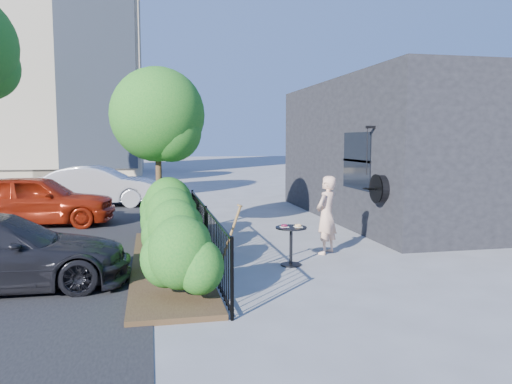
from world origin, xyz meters
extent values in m
plane|color=gray|center=(0.00, 0.00, 0.00)|extent=(120.00, 120.00, 0.00)
cube|color=black|center=(5.50, 4.50, 2.00)|extent=(6.00, 9.00, 4.00)
cube|color=black|center=(2.51, 2.40, 1.80)|extent=(0.04, 1.60, 1.40)
cube|color=black|center=(2.52, 2.40, 1.80)|extent=(0.05, 1.70, 0.06)
cylinder|color=black|center=(2.42, 0.90, 1.25)|extent=(0.18, 0.60, 0.60)
cylinder|color=black|center=(2.32, 0.90, 1.25)|extent=(0.03, 0.64, 0.64)
cube|color=black|center=(2.40, 1.40, 2.60)|extent=(0.25, 0.06, 0.06)
cylinder|color=black|center=(2.32, 1.40, 2.05)|extent=(0.02, 0.02, 1.05)
cylinder|color=black|center=(-1.50, -3.00, 0.55)|extent=(0.05, 0.05, 1.10)
cylinder|color=black|center=(-1.50, 0.00, 0.55)|extent=(0.05, 0.05, 1.10)
cylinder|color=black|center=(-1.50, 3.00, 0.55)|extent=(0.05, 0.05, 1.10)
cube|color=black|center=(-1.50, 0.00, 1.06)|extent=(0.03, 6.00, 0.03)
cube|color=black|center=(-1.50, 0.00, 0.10)|extent=(0.03, 6.00, 0.03)
cylinder|color=black|center=(-1.50, -2.90, 0.55)|extent=(0.02, 0.02, 1.04)
cylinder|color=black|center=(-1.50, -2.70, 0.55)|extent=(0.02, 0.02, 1.04)
cylinder|color=black|center=(-1.50, -2.50, 0.55)|extent=(0.02, 0.02, 1.04)
cylinder|color=black|center=(-1.50, -2.30, 0.55)|extent=(0.02, 0.02, 1.04)
cylinder|color=black|center=(-1.50, -2.10, 0.55)|extent=(0.02, 0.02, 1.04)
cylinder|color=black|center=(-1.50, -1.90, 0.55)|extent=(0.02, 0.02, 1.04)
cylinder|color=black|center=(-1.50, -1.70, 0.55)|extent=(0.02, 0.02, 1.04)
cylinder|color=black|center=(-1.50, -1.50, 0.55)|extent=(0.02, 0.02, 1.04)
cylinder|color=black|center=(-1.50, -1.30, 0.55)|extent=(0.02, 0.02, 1.04)
cylinder|color=black|center=(-1.50, -1.10, 0.55)|extent=(0.02, 0.02, 1.04)
cylinder|color=black|center=(-1.50, -0.90, 0.55)|extent=(0.02, 0.02, 1.04)
cylinder|color=black|center=(-1.50, -0.70, 0.55)|extent=(0.02, 0.02, 1.04)
cylinder|color=black|center=(-1.50, -0.50, 0.55)|extent=(0.02, 0.02, 1.04)
cylinder|color=black|center=(-1.50, -0.30, 0.55)|extent=(0.02, 0.02, 1.04)
cylinder|color=black|center=(-1.50, -0.10, 0.55)|extent=(0.02, 0.02, 1.04)
cylinder|color=black|center=(-1.50, 0.10, 0.55)|extent=(0.02, 0.02, 1.04)
cylinder|color=black|center=(-1.50, 0.30, 0.55)|extent=(0.02, 0.02, 1.04)
cylinder|color=black|center=(-1.50, 0.50, 0.55)|extent=(0.02, 0.02, 1.04)
cylinder|color=black|center=(-1.50, 0.70, 0.55)|extent=(0.02, 0.02, 1.04)
cylinder|color=black|center=(-1.50, 0.90, 0.55)|extent=(0.02, 0.02, 1.04)
cylinder|color=black|center=(-1.50, 1.10, 0.55)|extent=(0.02, 0.02, 1.04)
cylinder|color=black|center=(-1.50, 1.30, 0.55)|extent=(0.02, 0.02, 1.04)
cylinder|color=black|center=(-1.50, 1.50, 0.55)|extent=(0.02, 0.02, 1.04)
cylinder|color=black|center=(-1.50, 1.70, 0.55)|extent=(0.02, 0.02, 1.04)
cylinder|color=black|center=(-1.50, 1.90, 0.55)|extent=(0.02, 0.02, 1.04)
cylinder|color=black|center=(-1.50, 2.10, 0.55)|extent=(0.02, 0.02, 1.04)
cylinder|color=black|center=(-1.50, 2.30, 0.55)|extent=(0.02, 0.02, 1.04)
cylinder|color=black|center=(-1.50, 2.50, 0.55)|extent=(0.02, 0.02, 1.04)
cylinder|color=black|center=(-1.50, 2.70, 0.55)|extent=(0.02, 0.02, 1.04)
cylinder|color=black|center=(-1.50, 2.90, 0.55)|extent=(0.02, 0.02, 1.04)
cube|color=#382616|center=(-2.20, 0.00, 0.04)|extent=(1.30, 6.00, 0.08)
ellipsoid|color=#16601B|center=(-2.10, -2.20, 0.70)|extent=(1.10, 1.10, 1.24)
ellipsoid|color=#16601B|center=(-2.10, -0.60, 0.70)|extent=(1.10, 1.10, 1.24)
ellipsoid|color=#16601B|center=(-2.10, 0.90, 0.70)|extent=(1.10, 1.10, 1.24)
ellipsoid|color=#16601B|center=(-2.10, 2.30, 0.70)|extent=(1.10, 1.10, 1.24)
cylinder|color=#3F2B19|center=(-2.30, 2.80, 1.20)|extent=(0.14, 0.14, 2.40)
sphere|color=#16601B|center=(-2.30, 2.80, 2.84)|extent=(2.20, 2.20, 2.20)
sphere|color=#16601B|center=(-2.00, 2.60, 2.51)|extent=(1.43, 1.43, 1.43)
cylinder|color=black|center=(0.02, -0.44, 0.71)|extent=(0.57, 0.57, 0.03)
cylinder|color=black|center=(0.02, -0.44, 0.35)|extent=(0.06, 0.06, 0.69)
cylinder|color=black|center=(0.02, -0.44, 0.01)|extent=(0.38, 0.38, 0.03)
cube|color=white|center=(-0.11, -0.42, 0.73)|extent=(0.14, 0.14, 0.01)
cube|color=white|center=(0.14, -0.47, 0.73)|extent=(0.14, 0.14, 0.01)
torus|color=#4C0C25|center=(-0.11, -0.42, 0.75)|extent=(0.13, 0.13, 0.04)
torus|color=tan|center=(0.14, -0.47, 0.75)|extent=(0.13, 0.13, 0.04)
imported|color=#E6B395|center=(0.99, 0.35, 0.80)|extent=(0.69, 0.67, 1.59)
cylinder|color=brown|center=(-1.22, -1.03, 0.68)|extent=(0.42, 0.04, 1.10)
cube|color=gray|center=(-1.39, -1.03, 0.09)|extent=(0.10, 0.17, 0.23)
cylinder|color=brown|center=(-1.05, -1.03, 1.22)|extent=(0.10, 0.09, 0.06)
imported|color=#99210C|center=(-5.52, 5.13, 0.70)|extent=(4.22, 1.96, 1.40)
imported|color=#B7B7BC|center=(-4.29, 9.03, 0.70)|extent=(4.40, 2.00, 1.40)
camera|label=1|loc=(-2.49, -9.14, 2.32)|focal=35.00mm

